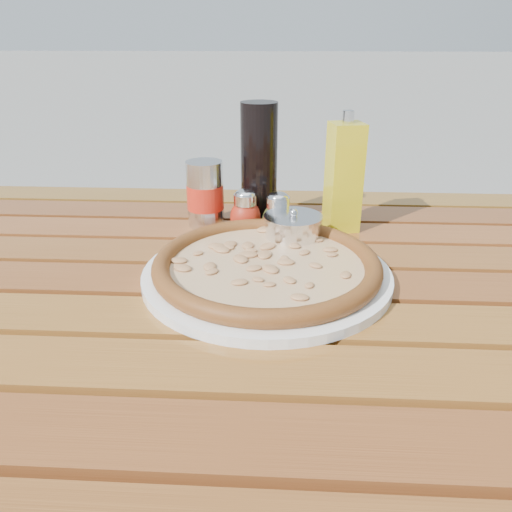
# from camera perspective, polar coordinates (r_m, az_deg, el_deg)

# --- Properties ---
(table) EXTENTS (1.40, 0.90, 0.75)m
(table) POSITION_cam_1_polar(r_m,az_deg,el_deg) (0.76, -0.08, -7.89)
(table) COLOR #3B240D
(table) RESTS_ON ground
(plate) EXTENTS (0.45, 0.45, 0.01)m
(plate) POSITION_cam_1_polar(r_m,az_deg,el_deg) (0.73, 1.23, -2.09)
(plate) COLOR white
(plate) RESTS_ON table
(pizza) EXTENTS (0.45, 0.45, 0.03)m
(pizza) POSITION_cam_1_polar(r_m,az_deg,el_deg) (0.72, 1.24, -0.97)
(pizza) COLOR beige
(pizza) RESTS_ON plate
(pepper_shaker) EXTENTS (0.06, 0.06, 0.08)m
(pepper_shaker) POSITION_cam_1_polar(r_m,az_deg,el_deg) (0.88, -1.23, 4.98)
(pepper_shaker) COLOR #AC2613
(pepper_shaker) RESTS_ON table
(oregano_shaker) EXTENTS (0.07, 0.07, 0.08)m
(oregano_shaker) POSITION_cam_1_polar(r_m,az_deg,el_deg) (0.87, 2.50, 4.62)
(oregano_shaker) COLOR #393F19
(oregano_shaker) RESTS_ON table
(dark_bottle) EXTENTS (0.07, 0.07, 0.22)m
(dark_bottle) POSITION_cam_1_polar(r_m,az_deg,el_deg) (0.91, 0.34, 10.36)
(dark_bottle) COLOR black
(dark_bottle) RESTS_ON table
(soda_can) EXTENTS (0.08, 0.08, 0.12)m
(soda_can) POSITION_cam_1_polar(r_m,az_deg,el_deg) (0.92, -5.82, 6.98)
(soda_can) COLOR silver
(soda_can) RESTS_ON table
(olive_oil_cruet) EXTENTS (0.07, 0.07, 0.21)m
(olive_oil_cruet) POSITION_cam_1_polar(r_m,az_deg,el_deg) (0.90, 10.00, 8.87)
(olive_oil_cruet) COLOR gold
(olive_oil_cruet) RESTS_ON table
(parmesan_tin) EXTENTS (0.10, 0.10, 0.07)m
(parmesan_tin) POSITION_cam_1_polar(r_m,az_deg,el_deg) (0.82, 4.21, 2.74)
(parmesan_tin) COLOR silver
(parmesan_tin) RESTS_ON table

